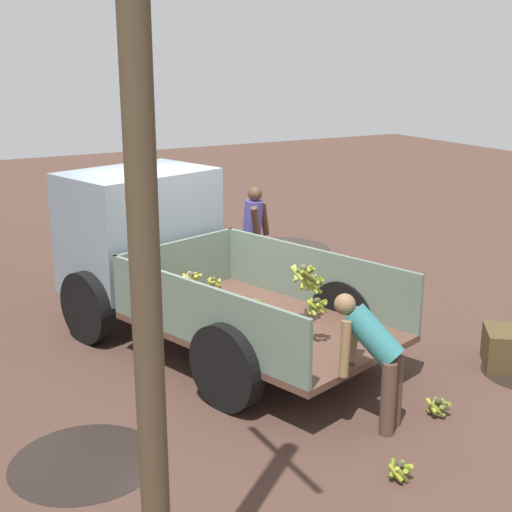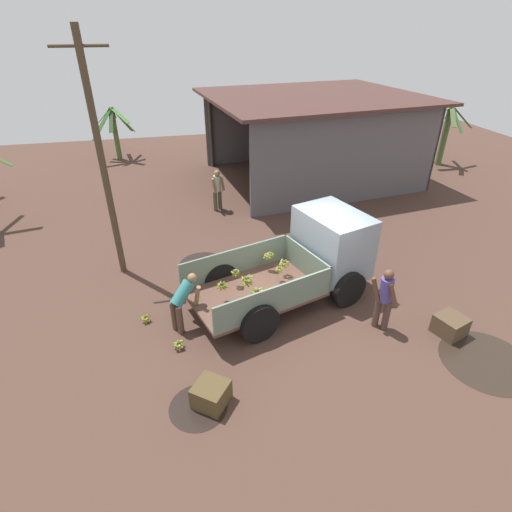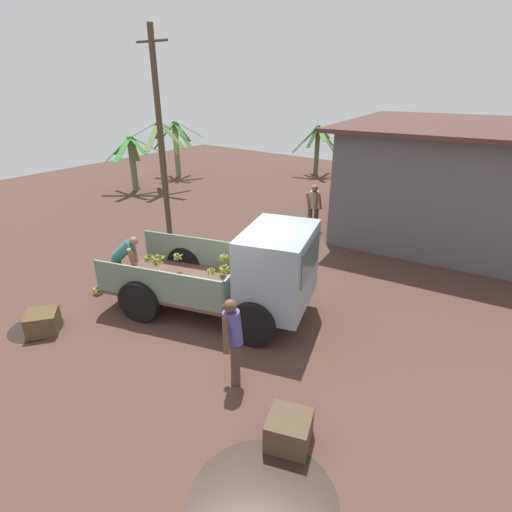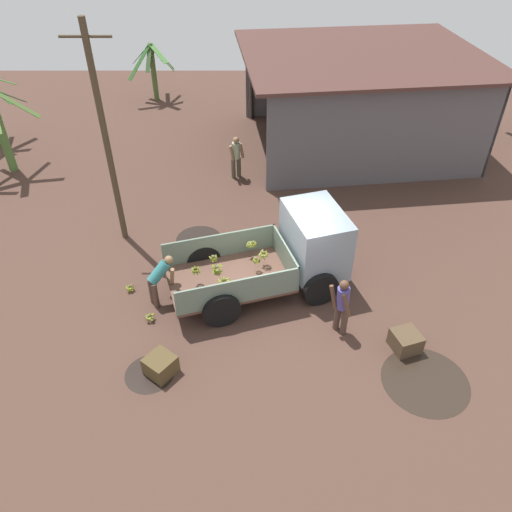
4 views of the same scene
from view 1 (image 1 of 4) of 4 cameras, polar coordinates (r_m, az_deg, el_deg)
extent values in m
plane|color=#4B3329|center=(9.71, -4.02, -6.01)|extent=(36.00, 36.00, 0.00)
cylinder|color=#2D231B|center=(13.64, 1.92, 0.54)|extent=(1.93, 1.93, 0.01)
cylinder|color=black|center=(7.00, -13.53, -15.70)|extent=(1.38, 1.38, 0.01)
cube|color=brown|center=(8.47, 0.46, -5.61)|extent=(3.54, 2.80, 0.08)
cube|color=slate|center=(7.70, -4.48, -4.71)|extent=(2.98, 0.96, 0.72)
cube|color=slate|center=(9.01, 4.69, -1.62)|extent=(2.98, 0.96, 0.72)
cube|color=slate|center=(9.40, -6.27, -0.93)|extent=(0.63, 1.90, 0.72)
cube|color=#8696A2|center=(9.92, -9.33, 2.10)|extent=(1.84, 2.24, 1.63)
cube|color=#4C606B|center=(10.38, -11.65, 4.45)|extent=(0.48, 1.48, 0.72)
cylinder|color=black|center=(9.44, -13.34, -4.00)|extent=(0.97, 0.49, 0.95)
cylinder|color=black|center=(10.60, -4.08, -1.39)|extent=(0.97, 0.49, 0.95)
cylinder|color=black|center=(7.52, -2.37, -8.85)|extent=(0.97, 0.49, 0.95)
cylinder|color=black|center=(8.93, 7.17, -4.85)|extent=(0.97, 0.49, 0.95)
sphere|color=brown|center=(8.85, -5.22, -1.49)|extent=(0.08, 0.08, 0.08)
cylinder|color=#A0A82B|center=(8.85, -5.61, -2.02)|extent=(0.18, 0.05, 0.17)
cylinder|color=#989E45|center=(8.79, -5.33, -1.95)|extent=(0.15, 0.19, 0.12)
cylinder|color=olive|center=(8.82, -4.99, -2.08)|extent=(0.06, 0.18, 0.18)
cylinder|color=olive|center=(8.88, -4.84, -2.01)|extent=(0.16, 0.10, 0.19)
cylinder|color=#ACB14D|center=(8.93, -4.86, -1.72)|extent=(0.20, 0.12, 0.14)
cylinder|color=olive|center=(8.95, -5.31, -1.70)|extent=(0.08, 0.20, 0.14)
cylinder|color=#9A9E41|center=(8.92, -5.64, -1.76)|extent=(0.14, 0.19, 0.14)
sphere|color=brown|center=(7.81, -0.09, -3.68)|extent=(0.09, 0.09, 0.09)
cylinder|color=#93A73A|center=(7.81, 0.39, -4.10)|extent=(0.15, 0.15, 0.13)
cylinder|color=olive|center=(7.86, 0.33, -3.99)|extent=(0.17, 0.05, 0.13)
cylinder|color=olive|center=(7.89, -0.09, -3.89)|extent=(0.12, 0.17, 0.13)
cylinder|color=#9EA935|center=(7.85, -0.44, -4.13)|extent=(0.12, 0.14, 0.16)
cylinder|color=olive|center=(7.80, -0.51, -4.16)|extent=(0.17, 0.05, 0.14)
cylinder|color=olive|center=(7.79, -0.03, -4.32)|extent=(0.08, 0.15, 0.16)
sphere|color=brown|center=(8.46, -6.56, -1.82)|extent=(0.07, 0.07, 0.07)
cylinder|color=#90A923|center=(8.47, -6.88, -2.23)|extent=(0.15, 0.09, 0.14)
cylinder|color=olive|center=(8.43, -6.80, -2.25)|extent=(0.15, 0.11, 0.13)
cylinder|color=olive|center=(8.43, -6.52, -2.30)|extent=(0.09, 0.15, 0.14)
cylinder|color=olive|center=(8.43, -6.32, -2.24)|extent=(0.08, 0.16, 0.12)
cylinder|color=#95AB39|center=(8.46, -6.19, -2.19)|extent=(0.15, 0.12, 0.13)
cylinder|color=olive|center=(8.51, -6.29, -2.07)|extent=(0.15, 0.10, 0.13)
cylinder|color=olive|center=(8.53, -6.53, -1.96)|extent=(0.11, 0.16, 0.11)
cylinder|color=olive|center=(8.51, -6.75, -2.12)|extent=(0.07, 0.15, 0.14)
sphere|color=brown|center=(8.79, -3.39, -1.86)|extent=(0.07, 0.07, 0.07)
cylinder|color=olive|center=(8.77, -3.13, -2.28)|extent=(0.08, 0.14, 0.13)
cylinder|color=olive|center=(8.81, -3.02, -2.14)|extent=(0.15, 0.07, 0.12)
cylinder|color=#9EAA26|center=(8.84, -3.20, -2.15)|extent=(0.13, 0.09, 0.14)
cylinder|color=olive|center=(8.84, -3.53, -2.19)|extent=(0.04, 0.12, 0.15)
cylinder|color=#95A526|center=(8.81, -3.74, -2.18)|extent=(0.14, 0.11, 0.13)
cylinder|color=olive|center=(8.77, -3.65, -2.29)|extent=(0.14, 0.06, 0.13)
cylinder|color=olive|center=(8.73, -3.40, -2.21)|extent=(0.10, 0.16, 0.09)
sphere|color=brown|center=(8.38, -6.51, -2.28)|extent=(0.07, 0.07, 0.07)
cylinder|color=#979F41|center=(8.41, -6.23, -2.68)|extent=(0.13, 0.07, 0.15)
cylinder|color=#949E3C|center=(8.44, -6.35, -2.60)|extent=(0.13, 0.12, 0.14)
cylinder|color=olive|center=(8.44, -6.68, -2.57)|extent=(0.07, 0.15, 0.14)
cylinder|color=olive|center=(8.39, -6.87, -2.63)|extent=(0.16, 0.08, 0.12)
cylinder|color=#90A623|center=(8.35, -6.60, -2.74)|extent=(0.13, 0.14, 0.13)
cylinder|color=olive|center=(8.37, -6.27, -2.73)|extent=(0.09, 0.14, 0.14)
sphere|color=#403A2A|center=(7.73, 4.87, -3.60)|extent=(0.07, 0.07, 0.07)
cylinder|color=olive|center=(7.68, 4.84, -4.18)|extent=(0.14, 0.17, 0.14)
cylinder|color=#94A82C|center=(7.72, 5.26, -4.16)|extent=(0.10, 0.18, 0.15)
cylinder|color=olive|center=(7.78, 5.34, -3.95)|extent=(0.18, 0.07, 0.14)
cylinder|color=olive|center=(7.82, 5.09, -3.79)|extent=(0.18, 0.13, 0.13)
cylinder|color=olive|center=(7.81, 4.65, -3.95)|extent=(0.06, 0.17, 0.16)
cylinder|color=olive|center=(7.76, 4.40, -4.07)|extent=(0.15, 0.14, 0.16)
cylinder|color=#9AA434|center=(7.72, 4.46, -4.16)|extent=(0.17, 0.05, 0.16)
sphere|color=brown|center=(8.54, 4.52, -1.77)|extent=(0.09, 0.09, 0.09)
cylinder|color=#ABB123|center=(8.59, 3.96, -2.08)|extent=(0.15, 0.21, 0.15)
cylinder|color=#9DA648|center=(8.52, 3.91, -2.18)|extent=(0.23, 0.10, 0.13)
cylinder|color=#91AB35|center=(8.49, 4.37, -2.45)|extent=(0.18, 0.17, 0.18)
cylinder|color=olive|center=(8.49, 4.69, -2.46)|extent=(0.08, 0.20, 0.19)
cylinder|color=#8E9B40|center=(8.54, 5.13, -2.21)|extent=(0.19, 0.19, 0.14)
cylinder|color=olive|center=(8.60, 5.04, -2.14)|extent=(0.22, 0.06, 0.16)
cylinder|color=olive|center=(8.63, 4.71, -2.20)|extent=(0.18, 0.14, 0.20)
cylinder|color=olive|center=(8.64, 4.24, -1.97)|extent=(0.07, 0.23, 0.14)
sphere|color=brown|center=(8.21, 3.83, -0.93)|extent=(0.08, 0.08, 0.08)
cylinder|color=olive|center=(8.28, 4.25, -1.37)|extent=(0.21, 0.07, 0.19)
cylinder|color=olive|center=(8.31, 3.86, -1.29)|extent=(0.16, 0.20, 0.18)
cylinder|color=olive|center=(8.28, 3.44, -1.41)|extent=(0.09, 0.20, 0.20)
cylinder|color=#A5AC47|center=(8.21, 3.19, -1.38)|extent=(0.22, 0.14, 0.16)
cylinder|color=olive|center=(8.17, 3.30, -1.43)|extent=(0.23, 0.07, 0.14)
cylinder|color=olive|center=(8.17, 3.83, -1.70)|extent=(0.13, 0.18, 0.21)
cylinder|color=olive|center=(8.16, 4.22, -1.56)|extent=(0.07, 0.22, 0.17)
cylinder|color=olive|center=(8.23, 4.26, -1.59)|extent=(0.17, 0.14, 0.21)
cylinder|color=#493A29|center=(3.80, -9.29, 8.19)|extent=(0.17, 0.17, 6.25)
cylinder|color=#4F392F|center=(11.48, -0.19, -0.39)|extent=(0.22, 0.22, 0.79)
cylinder|color=#4F392F|center=(11.27, -0.55, -0.70)|extent=(0.22, 0.22, 0.79)
cylinder|color=#4F4698|center=(11.19, -0.25, 2.90)|extent=(0.45, 0.45, 0.64)
sphere|color=brown|center=(11.09, -0.08, 5.00)|extent=(0.22, 0.22, 0.22)
cylinder|color=brown|center=(11.34, 0.67, 3.00)|extent=(0.28, 0.29, 0.58)
cylinder|color=brown|center=(10.98, -0.01, 2.55)|extent=(0.27, 0.28, 0.59)
cylinder|color=brown|center=(7.19, 10.52, -11.17)|extent=(0.21, 0.21, 0.76)
cylinder|color=brown|center=(7.37, 11.05, -10.47)|extent=(0.21, 0.21, 0.76)
cylinder|color=teal|center=(7.10, 9.33, -6.29)|extent=(0.68, 0.58, 0.61)
sphere|color=#8C6746|center=(7.10, 7.13, -3.85)|extent=(0.22, 0.22, 0.22)
cylinder|color=#8C6746|center=(7.04, 7.14, -7.38)|extent=(0.16, 0.18, 0.57)
cylinder|color=#8C6746|center=(7.39, 7.85, -6.19)|extent=(0.22, 0.26, 0.57)
sphere|color=#403A29|center=(7.73, 14.38, -11.19)|extent=(0.07, 0.07, 0.07)
cylinder|color=olive|center=(7.79, 13.95, -11.48)|extent=(0.09, 0.18, 0.16)
cylinder|color=#979C28|center=(7.71, 13.85, -11.57)|extent=(0.19, 0.08, 0.11)
cylinder|color=olive|center=(7.70, 14.30, -11.82)|extent=(0.16, 0.15, 0.15)
cylinder|color=olive|center=(7.73, 14.87, -11.65)|extent=(0.12, 0.19, 0.13)
cylinder|color=olive|center=(7.79, 14.83, -11.33)|extent=(0.19, 0.06, 0.11)
cylinder|color=#92AA3E|center=(7.81, 14.27, -11.53)|extent=(0.12, 0.15, 0.18)
sphere|color=#463F2D|center=(6.61, 11.46, -16.03)|extent=(0.07, 0.07, 0.07)
cylinder|color=#98AE2B|center=(6.69, 11.24, -16.33)|extent=(0.08, 0.15, 0.16)
cylinder|color=olive|center=(6.64, 10.84, -16.34)|extent=(0.15, 0.15, 0.13)
cylinder|color=olive|center=(6.60, 11.10, -16.65)|extent=(0.17, 0.08, 0.13)
cylinder|color=#99A937|center=(6.62, 11.60, -16.76)|extent=(0.07, 0.14, 0.17)
cylinder|color=olive|center=(6.63, 12.01, -16.51)|extent=(0.13, 0.16, 0.13)
cylinder|color=#9EB22B|center=(6.68, 11.84, -16.20)|extent=(0.17, 0.06, 0.13)
cube|color=#4E3E22|center=(9.09, 19.69, -6.97)|extent=(0.84, 0.84, 0.46)
cube|color=brown|center=(12.91, -1.28, 0.71)|extent=(0.78, 0.78, 0.46)
camera|label=2|loc=(12.98, 40.84, 24.25)|focal=28.00mm
camera|label=3|loc=(16.27, 7.16, 20.31)|focal=28.00mm
camera|label=4|loc=(16.49, 36.63, 32.22)|focal=35.00mm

